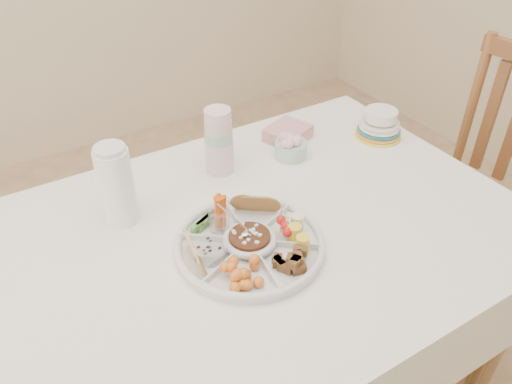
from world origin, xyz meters
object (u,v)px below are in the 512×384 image
dining_table (250,322)px  chair (470,196)px  plate_stack (380,124)px  thermos (116,184)px  party_tray (250,242)px

dining_table → chair: 0.95m
dining_table → plate_stack: plate_stack is taller
thermos → plate_stack: 0.92m
chair → thermos: 1.28m
plate_stack → chair: bearing=-37.6°
chair → plate_stack: (-0.29, 0.23, 0.28)m
dining_table → party_tray: party_tray is taller
chair → thermos: chair is taller
dining_table → plate_stack: 0.80m
dining_table → party_tray: size_ratio=4.00×
chair → thermos: bearing=162.4°
party_tray → dining_table: bearing=60.2°
dining_table → chair: size_ratio=1.44×
dining_table → plate_stack: (0.64, 0.20, 0.43)m
chair → party_tray: chair is taller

